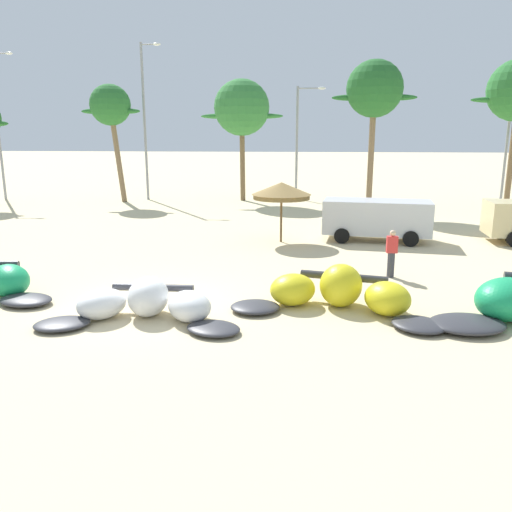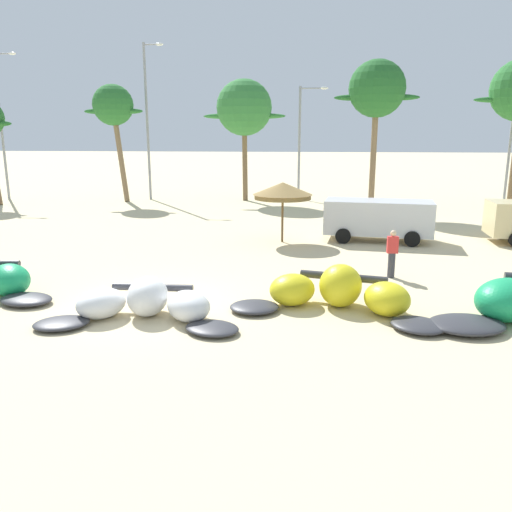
{
  "view_description": "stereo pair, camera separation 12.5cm",
  "coord_description": "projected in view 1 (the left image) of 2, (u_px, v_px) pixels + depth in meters",
  "views": [
    {
      "loc": [
        4.29,
        -13.57,
        4.73
      ],
      "look_at": [
        2.8,
        2.0,
        1.0
      ],
      "focal_mm": 35.91,
      "sensor_mm": 36.0,
      "label": 1
    },
    {
      "loc": [
        4.42,
        -13.56,
        4.73
      ],
      "look_at": [
        2.8,
        2.0,
        1.0
      ],
      "focal_mm": 35.91,
      "sensor_mm": 36.0,
      "label": 2
    }
  ],
  "objects": [
    {
      "name": "lamppost_east",
      "position": [
        511.0,
        135.0,
        34.58
      ],
      "size": [
        2.08,
        0.24,
        8.26
      ],
      "color": "gray",
      "rests_on": "ground"
    },
    {
      "name": "palm_left_of_gap",
      "position": [
        242.0,
        108.0,
        36.07
      ],
      "size": [
        5.88,
        3.92,
        8.53
      ],
      "color": "brown",
      "rests_on": "ground"
    },
    {
      "name": "palm_left",
      "position": [
        110.0,
        107.0,
        35.37
      ],
      "size": [
        4.21,
        2.81,
        8.11
      ],
      "color": "#7F6647",
      "rests_on": "ground"
    },
    {
      "name": "lamppost_west_center",
      "position": [
        146.0,
        116.0,
        36.74
      ],
      "size": [
        1.51,
        0.24,
        10.98
      ],
      "color": "gray",
      "rests_on": "ground"
    },
    {
      "name": "person_near_kites",
      "position": [
        392.0,
        253.0,
        17.21
      ],
      "size": [
        0.36,
        0.24,
        1.62
      ],
      "color": "#383842",
      "rests_on": "ground"
    },
    {
      "name": "ground_plane",
      "position": [
        152.0,
        304.0,
        14.63
      ],
      "size": [
        260.0,
        260.0,
        0.0
      ],
      "primitive_type": "plane",
      "color": "beige"
    },
    {
      "name": "beach_umbrella_middle",
      "position": [
        281.0,
        191.0,
        22.55
      ],
      "size": [
        2.64,
        2.64,
        2.68
      ],
      "color": "brown",
      "rests_on": "ground"
    },
    {
      "name": "palm_center_left",
      "position": [
        375.0,
        90.0,
        30.68
      ],
      "size": [
        5.09,
        3.4,
        9.09
      ],
      "color": "#7F6647",
      "rests_on": "ground"
    },
    {
      "name": "kite_left_of_center",
      "position": [
        145.0,
        304.0,
        13.36
      ],
      "size": [
        5.48,
        2.54,
        1.05
      ],
      "color": "#333338",
      "rests_on": "ground"
    },
    {
      "name": "kite_center",
      "position": [
        339.0,
        293.0,
        14.1
      ],
      "size": [
        5.81,
        3.37,
        1.2
      ],
      "color": "#333338",
      "rests_on": "ground"
    },
    {
      "name": "lamppost_east_center",
      "position": [
        300.0,
        136.0,
        37.39
      ],
      "size": [
        2.08,
        0.24,
        8.09
      ],
      "color": "gray",
      "rests_on": "ground"
    },
    {
      "name": "parked_car_second",
      "position": [
        374.0,
        217.0,
        23.16
      ],
      "size": [
        4.95,
        2.65,
        1.84
      ],
      "color": "silver",
      "rests_on": "ground"
    }
  ]
}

